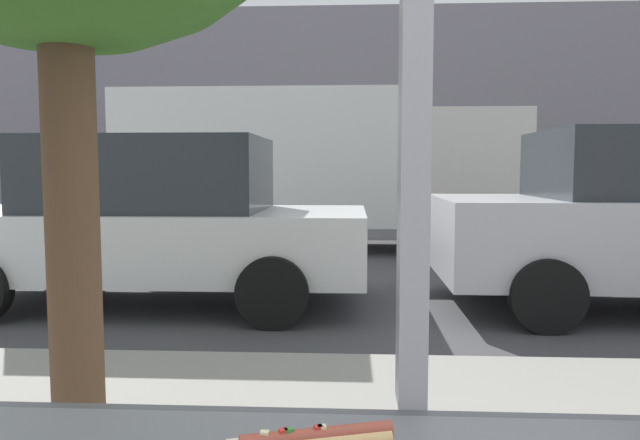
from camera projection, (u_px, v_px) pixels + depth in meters
ground_plane at (359, 261)px, 9.03m from camera, size 60.00×60.00×0.00m
building_facade_far at (356, 112)px, 19.12m from camera, size 28.00×1.20×6.41m
parked_car_white at (154, 221)px, 6.10m from camera, size 4.31×1.99×1.71m
box_truck at (316, 163)px, 10.38m from camera, size 6.71×2.44×2.68m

